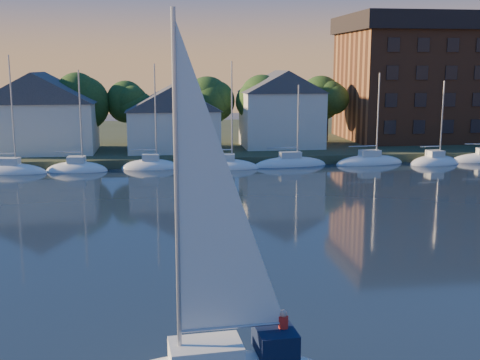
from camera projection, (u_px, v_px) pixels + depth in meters
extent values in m
cube|color=#384025|center=(209.00, 140.00, 93.31)|extent=(160.00, 50.00, 2.00)
cube|color=brown|center=(227.00, 164.00, 70.93)|extent=(120.00, 3.00, 1.00)
cube|color=beige|center=(41.00, 127.00, 73.02)|extent=(13.00, 9.00, 6.00)
cube|color=beige|center=(174.00, 130.00, 74.32)|extent=(11.00, 8.00, 5.00)
cube|color=beige|center=(281.00, 120.00, 77.99)|extent=(10.00, 8.00, 7.00)
cube|color=brown|center=(450.00, 86.00, 86.63)|extent=(30.00, 16.00, 15.00)
cube|color=black|center=(454.00, 24.00, 85.02)|extent=(31.00, 17.00, 2.40)
cylinder|color=#3A2B1A|center=(17.00, 134.00, 77.57)|extent=(0.50, 0.50, 3.50)
sphere|color=#1F3B15|center=(14.00, 99.00, 76.74)|extent=(5.40, 5.40, 5.40)
cylinder|color=#3A2B1A|center=(80.00, 133.00, 78.66)|extent=(0.50, 0.50, 3.50)
sphere|color=#1F3B15|center=(79.00, 99.00, 77.84)|extent=(5.40, 5.40, 5.40)
cylinder|color=#3A2B1A|center=(142.00, 132.00, 79.75)|extent=(0.50, 0.50, 3.50)
sphere|color=#1F3B15|center=(141.00, 98.00, 78.93)|extent=(5.40, 5.40, 5.40)
cylinder|color=#3A2B1A|center=(202.00, 131.00, 80.85)|extent=(0.50, 0.50, 3.50)
sphere|color=#1F3B15|center=(202.00, 98.00, 80.02)|extent=(5.40, 5.40, 5.40)
cylinder|color=#3A2B1A|center=(261.00, 130.00, 81.94)|extent=(0.50, 0.50, 3.50)
sphere|color=#1F3B15|center=(261.00, 97.00, 81.11)|extent=(5.40, 5.40, 5.40)
cylinder|color=#3A2B1A|center=(318.00, 129.00, 83.03)|extent=(0.50, 0.50, 3.50)
sphere|color=#1F3B15|center=(318.00, 97.00, 82.20)|extent=(5.40, 5.40, 5.40)
cylinder|color=#3A2B1A|center=(373.00, 128.00, 84.12)|extent=(0.50, 0.50, 3.50)
sphere|color=#1F3B15|center=(374.00, 96.00, 83.29)|extent=(5.40, 5.40, 5.40)
cylinder|color=#3A2B1A|center=(427.00, 128.00, 85.21)|extent=(0.50, 0.50, 3.50)
sphere|color=#1F3B15|center=(429.00, 96.00, 84.38)|extent=(5.40, 5.40, 5.40)
cylinder|color=#3A2B1A|center=(480.00, 127.00, 86.30)|extent=(0.50, 0.50, 3.50)
ellipsoid|color=white|center=(9.00, 173.00, 64.73)|extent=(7.50, 2.40, 2.20)
cube|color=silver|center=(8.00, 161.00, 64.49)|extent=(2.10, 1.32, 0.70)
cylinder|color=#A5A8AD|center=(12.00, 118.00, 63.73)|extent=(0.16, 0.16, 10.00)
ellipsoid|color=white|center=(85.00, 171.00, 65.83)|extent=(7.50, 2.40, 2.20)
cube|color=silver|center=(84.00, 159.00, 65.58)|extent=(2.10, 1.32, 0.70)
cylinder|color=#A5A8AD|center=(89.00, 117.00, 64.82)|extent=(0.16, 0.16, 10.00)
cylinder|color=#A5A8AD|center=(76.00, 152.00, 65.31)|extent=(3.15, 0.12, 0.12)
ellipsoid|color=white|center=(158.00, 169.00, 66.92)|extent=(7.50, 2.40, 2.20)
cube|color=silver|center=(158.00, 158.00, 66.68)|extent=(2.10, 1.32, 0.70)
cylinder|color=#A5A8AD|center=(164.00, 116.00, 65.91)|extent=(0.16, 0.16, 10.00)
cylinder|color=#A5A8AD|center=(150.00, 150.00, 66.40)|extent=(3.15, 0.12, 0.12)
ellipsoid|color=white|center=(230.00, 168.00, 68.01)|extent=(7.50, 2.40, 2.20)
cube|color=silver|center=(230.00, 156.00, 67.77)|extent=(2.10, 1.32, 0.70)
cylinder|color=#A5A8AD|center=(236.00, 115.00, 67.00)|extent=(0.16, 0.16, 10.00)
cylinder|color=#A5A8AD|center=(222.00, 149.00, 67.50)|extent=(3.15, 0.12, 0.12)
ellipsoid|color=white|center=(299.00, 166.00, 69.10)|extent=(7.50, 2.40, 2.20)
cube|color=silver|center=(299.00, 155.00, 68.86)|extent=(2.10, 1.32, 0.70)
cylinder|color=#A5A8AD|center=(306.00, 114.00, 68.10)|extent=(0.16, 0.16, 10.00)
cylinder|color=#A5A8AD|center=(292.00, 148.00, 68.59)|extent=(3.15, 0.12, 0.12)
ellipsoid|color=white|center=(365.00, 165.00, 70.19)|extent=(7.50, 2.40, 2.20)
cube|color=silver|center=(366.00, 154.00, 69.95)|extent=(2.10, 1.32, 0.70)
cylinder|color=#A5A8AD|center=(374.00, 114.00, 69.19)|extent=(0.16, 0.16, 10.00)
cylinder|color=#A5A8AD|center=(359.00, 147.00, 69.68)|extent=(3.15, 0.12, 0.12)
ellipsoid|color=white|center=(430.00, 163.00, 71.28)|extent=(7.50, 2.40, 2.20)
cube|color=silver|center=(431.00, 152.00, 71.04)|extent=(2.10, 1.32, 0.70)
cylinder|color=#A5A8AD|center=(439.00, 113.00, 70.28)|extent=(0.16, 0.16, 10.00)
cylinder|color=#A5A8AD|center=(425.00, 145.00, 70.77)|extent=(3.15, 0.12, 0.12)
cube|color=silver|center=(206.00, 352.00, 21.37)|extent=(2.66, 1.79, 0.70)
cylinder|color=#A5A8AD|center=(177.00, 195.00, 20.12)|extent=(0.16, 0.16, 12.20)
cylinder|color=#A5A8AD|center=(233.00, 327.00, 21.42)|extent=(3.84, 0.38, 0.12)
cube|color=black|center=(275.00, 340.00, 21.85)|extent=(1.51, 1.86, 0.90)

